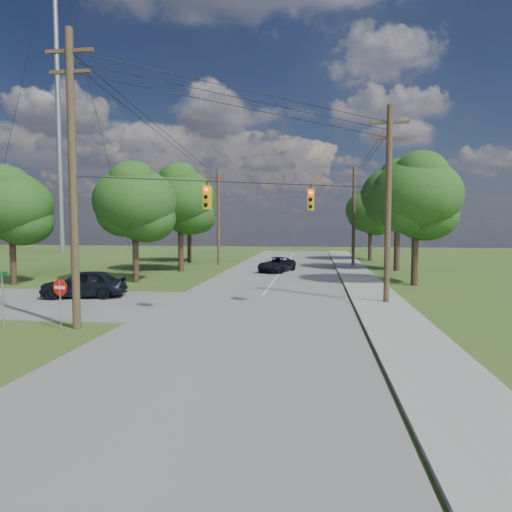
# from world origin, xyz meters

# --- Properties ---
(ground) EXTENTS (140.00, 140.00, 0.00)m
(ground) POSITION_xyz_m (0.00, 0.00, 0.00)
(ground) COLOR #35531B
(ground) RESTS_ON ground
(main_road) EXTENTS (10.00, 100.00, 0.03)m
(main_road) POSITION_xyz_m (2.00, 5.00, 0.01)
(main_road) COLOR gray
(main_road) RESTS_ON ground
(sidewalk_east) EXTENTS (2.60, 100.00, 0.12)m
(sidewalk_east) POSITION_xyz_m (8.70, 5.00, 0.06)
(sidewalk_east) COLOR gray
(sidewalk_east) RESTS_ON ground
(pole_sw) EXTENTS (2.00, 0.32, 12.00)m
(pole_sw) POSITION_xyz_m (-4.60, 0.40, 6.23)
(pole_sw) COLOR brown
(pole_sw) RESTS_ON ground
(pole_ne) EXTENTS (2.00, 0.32, 10.50)m
(pole_ne) POSITION_xyz_m (8.90, 8.00, 5.47)
(pole_ne) COLOR brown
(pole_ne) RESTS_ON ground
(pole_north_e) EXTENTS (2.00, 0.32, 10.00)m
(pole_north_e) POSITION_xyz_m (8.90, 30.00, 5.13)
(pole_north_e) COLOR brown
(pole_north_e) RESTS_ON ground
(pole_north_w) EXTENTS (2.00, 0.32, 10.00)m
(pole_north_w) POSITION_xyz_m (-5.00, 30.00, 5.13)
(pole_north_w) COLOR brown
(pole_north_w) RESTS_ON ground
(power_lines) EXTENTS (13.93, 29.62, 4.93)m
(power_lines) POSITION_xyz_m (1.50, 11.54, 9.15)
(power_lines) COLOR black
(power_lines) RESTS_ON ground
(traffic_signals) EXTENTS (4.91, 3.27, 1.05)m
(traffic_signals) POSITION_xyz_m (2.55, 4.43, 5.50)
(traffic_signals) COLOR yellow
(traffic_signals) RESTS_ON ground
(radio_mast) EXTENTS (0.70, 0.70, 45.00)m
(radio_mast) POSITION_xyz_m (-32.00, 46.00, 22.50)
(radio_mast) COLOR #949699
(radio_mast) RESTS_ON ground
(tree_w_near) EXTENTS (6.00, 6.00, 8.40)m
(tree_w_near) POSITION_xyz_m (-8.00, 15.00, 5.92)
(tree_w_near) COLOR #473023
(tree_w_near) RESTS_ON ground
(tree_w_mid) EXTENTS (6.40, 6.40, 9.22)m
(tree_w_mid) POSITION_xyz_m (-7.00, 23.00, 6.58)
(tree_w_mid) COLOR #473023
(tree_w_mid) RESTS_ON ground
(tree_w_far) EXTENTS (6.00, 6.00, 8.73)m
(tree_w_far) POSITION_xyz_m (-9.00, 33.00, 6.25)
(tree_w_far) COLOR #473023
(tree_w_far) RESTS_ON ground
(tree_e_near) EXTENTS (6.20, 6.20, 8.81)m
(tree_e_near) POSITION_xyz_m (12.00, 16.00, 6.25)
(tree_e_near) COLOR #473023
(tree_e_near) RESTS_ON ground
(tree_e_mid) EXTENTS (6.60, 6.60, 9.64)m
(tree_e_mid) POSITION_xyz_m (12.50, 26.00, 6.91)
(tree_e_mid) COLOR #473023
(tree_e_mid) RESTS_ON ground
(tree_e_far) EXTENTS (5.80, 5.80, 8.32)m
(tree_e_far) POSITION_xyz_m (11.50, 38.00, 5.92)
(tree_e_far) COLOR #473023
(tree_e_far) RESTS_ON ground
(tree_cross_n) EXTENTS (5.60, 5.60, 7.91)m
(tree_cross_n) POSITION_xyz_m (-16.00, 12.50, 5.59)
(tree_cross_n) COLOR #473023
(tree_cross_n) RESTS_ON ground
(car_cross_dark) EXTENTS (5.05, 2.92, 1.62)m
(car_cross_dark) POSITION_xyz_m (-8.20, 7.76, 0.84)
(car_cross_dark) COLOR black
(car_cross_dark) RESTS_ON cross_road
(car_main_north) EXTENTS (3.48, 5.12, 1.30)m
(car_main_north) POSITION_xyz_m (1.68, 23.51, 0.68)
(car_main_north) COLOR black
(car_main_north) RESTS_ON main_road
(do_not_enter_sign) EXTENTS (0.68, 0.20, 2.08)m
(do_not_enter_sign) POSITION_xyz_m (-5.12, 0.10, 1.54)
(do_not_enter_sign) COLOR #949699
(do_not_enter_sign) RESTS_ON ground
(street_name_sign) EXTENTS (0.69, 0.23, 2.36)m
(street_name_sign) POSITION_xyz_m (-7.64, 0.09, 1.53)
(street_name_sign) COLOR #949699
(street_name_sign) RESTS_ON ground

